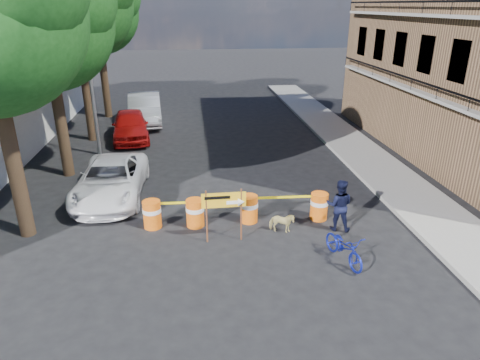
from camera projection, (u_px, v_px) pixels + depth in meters
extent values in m
plane|color=black|center=(257.00, 255.00, 12.06)|extent=(120.00, 120.00, 0.00)
cube|color=gray|center=(379.00, 168.00, 18.21)|extent=(2.40, 40.00, 0.15)
cylinder|color=#332316|center=(12.00, 157.00, 12.20)|extent=(0.44, 0.44, 5.04)
cylinder|color=#332316|center=(60.00, 119.00, 16.84)|extent=(0.44, 0.44, 4.76)
sphere|color=#154A15|center=(44.00, 22.00, 15.48)|extent=(5.00, 5.00, 5.00)
sphere|color=#154A15|center=(32.00, 41.00, 16.24)|extent=(3.50, 3.50, 3.50)
cylinder|color=#332316|center=(86.00, 89.00, 21.33)|extent=(0.44, 0.44, 5.32)
sphere|color=#154A15|center=(75.00, 2.00, 19.81)|extent=(5.40, 5.40, 5.40)
sphere|color=#154A15|center=(63.00, 19.00, 20.63)|extent=(3.78, 3.78, 3.78)
cylinder|color=#332316|center=(104.00, 77.00, 25.99)|extent=(0.44, 0.44, 4.93)
sphere|color=#154A15|center=(97.00, 12.00, 24.59)|extent=(4.80, 4.80, 4.80)
sphere|color=#154A15|center=(87.00, 24.00, 25.33)|extent=(3.36, 3.36, 3.36)
cylinder|color=gray|center=(89.00, 68.00, 18.61)|extent=(0.16, 0.16, 8.00)
cylinder|color=#E9550D|center=(152.00, 214.00, 13.40)|extent=(0.56, 0.56, 0.90)
cylinder|color=white|center=(152.00, 210.00, 13.34)|extent=(0.58, 0.58, 0.14)
cylinder|color=#E9550D|center=(195.00, 213.00, 13.49)|extent=(0.56, 0.56, 0.90)
cylinder|color=white|center=(195.00, 209.00, 13.43)|extent=(0.58, 0.58, 0.14)
cylinder|color=#E9550D|center=(249.00, 209.00, 13.77)|extent=(0.56, 0.56, 0.90)
cylinder|color=white|center=(249.00, 205.00, 13.71)|extent=(0.58, 0.58, 0.14)
cylinder|color=#E9550D|center=(319.00, 206.00, 13.93)|extent=(0.56, 0.56, 0.90)
cylinder|color=white|center=(319.00, 202.00, 13.88)|extent=(0.58, 0.58, 0.14)
cylinder|color=#592D19|center=(207.00, 217.00, 12.41)|extent=(0.05, 0.05, 1.66)
cylinder|color=#592D19|center=(241.00, 215.00, 12.53)|extent=(0.05, 0.05, 1.66)
cube|color=#EDB015|center=(224.00, 200.00, 12.28)|extent=(1.29, 0.05, 0.46)
cube|color=white|center=(233.00, 203.00, 12.32)|extent=(0.37, 0.02, 0.11)
cone|color=white|center=(241.00, 202.00, 12.35)|extent=(0.21, 0.24, 0.24)
cube|color=black|center=(217.00, 198.00, 12.20)|extent=(0.74, 0.02, 0.09)
imported|color=black|center=(339.00, 205.00, 13.14)|extent=(0.97, 0.86, 1.66)
imported|color=#131F9E|center=(345.00, 234.00, 11.45)|extent=(0.80, 1.01, 1.69)
imported|color=#D2C178|center=(282.00, 223.00, 13.13)|extent=(0.86, 0.58, 0.66)
imported|color=white|center=(111.00, 180.00, 15.42)|extent=(2.37, 4.94, 1.36)
imported|color=#A50F0D|center=(131.00, 125.00, 22.12)|extent=(2.30, 4.62, 1.51)
imported|color=#B5B7BD|center=(145.00, 109.00, 25.20)|extent=(2.28, 5.35, 1.71)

